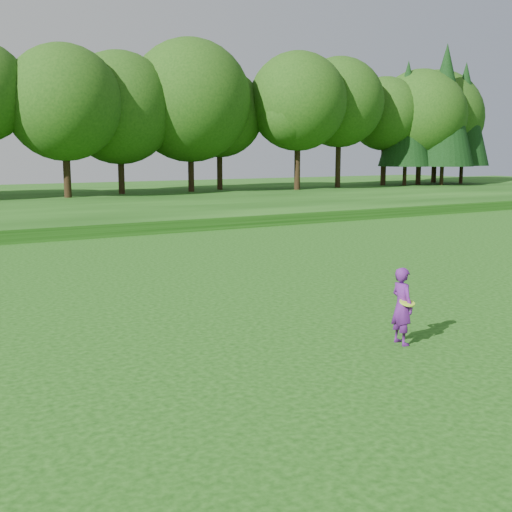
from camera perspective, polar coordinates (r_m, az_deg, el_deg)
ground at (r=11.17m, az=3.58°, el=-10.63°), size 140.00×140.00×0.00m
walking_path at (r=29.53m, az=-18.74°, el=1.44°), size 130.00×1.60×0.04m
woman at (r=13.05m, az=12.85°, el=-4.35°), size 0.43×0.60×1.55m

